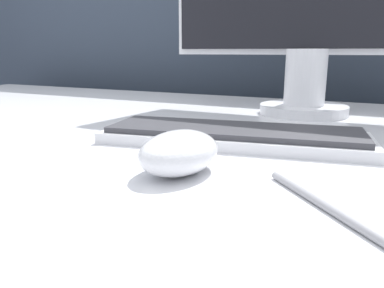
% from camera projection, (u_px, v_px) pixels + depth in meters
% --- Properties ---
extents(partition_panel, '(5.00, 0.03, 1.31)m').
position_uv_depth(partition_panel, '(283.00, 130.00, 1.21)').
color(partition_panel, '#333D4C').
rests_on(partition_panel, ground_plane).
extents(computer_mouse_near, '(0.09, 0.12, 0.05)m').
position_uv_depth(computer_mouse_near, '(179.00, 152.00, 0.41)').
color(computer_mouse_near, white).
rests_on(computer_mouse_near, desk).
extents(keyboard, '(0.40, 0.18, 0.02)m').
position_uv_depth(keyboard, '(233.00, 136.00, 0.54)').
color(keyboard, silver).
rests_on(keyboard, desk).
extents(pen, '(0.11, 0.12, 0.01)m').
position_uv_depth(pen, '(321.00, 203.00, 0.32)').
color(pen, '#99999E').
rests_on(pen, desk).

